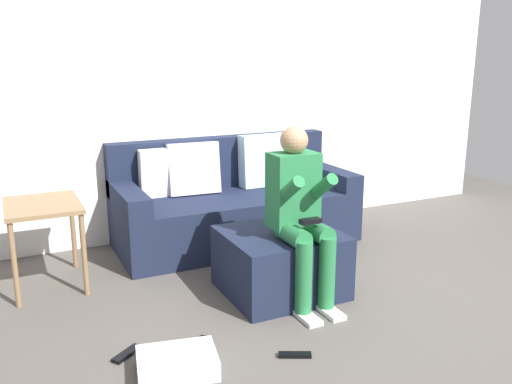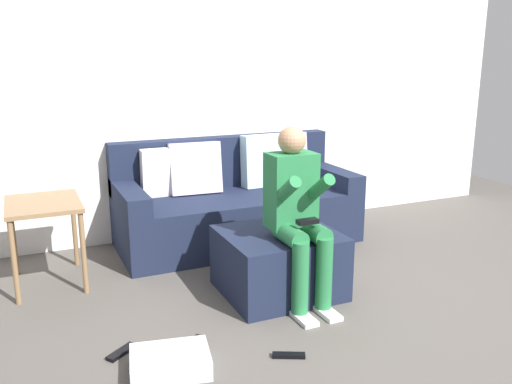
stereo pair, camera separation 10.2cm
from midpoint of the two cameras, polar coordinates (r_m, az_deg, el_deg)
ground_plane at (r=3.45m, az=15.34°, el=-14.37°), size 7.59×7.59×0.00m
wall_back at (r=5.12m, az=-1.06°, el=9.57°), size 5.84×0.10×2.41m
couch_sectional at (r=4.81m, az=-1.55°, el=-1.24°), size 2.07×0.87×0.92m
ottoman at (r=3.81m, az=3.16°, el=-7.41°), size 0.77×0.71×0.44m
person_seated at (r=3.54m, az=5.19°, el=-1.73°), size 0.31×0.58×1.18m
storage_bin at (r=3.01m, az=-8.02°, el=-17.31°), size 0.46×0.37×0.11m
side_table at (r=4.11m, az=-20.78°, el=-2.19°), size 0.50×0.63×0.62m
remote_near_ottoman at (r=3.13m, az=4.44°, el=-16.78°), size 0.18×0.12×0.02m
remote_by_storage_bin at (r=3.26m, az=-5.68°, el=-15.50°), size 0.15×0.14×0.02m
remote_under_side_table at (r=3.23m, az=-13.08°, el=-16.10°), size 0.19×0.16×0.02m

